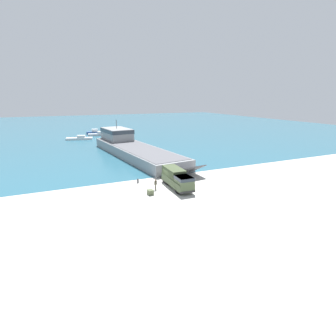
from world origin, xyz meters
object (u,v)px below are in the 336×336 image
object	(u,v)px
soldier_on_ramp	(156,184)
cargo_crate	(150,192)
moored_boat_b	(100,134)
military_truck	(177,178)
moored_boat_c	(80,138)
landing_craft	(131,146)
mooring_bollard	(138,181)
moored_boat_a	(96,132)

from	to	relation	value
soldier_on_ramp	cargo_crate	world-z (taller)	soldier_on_ramp
moored_boat_b	cargo_crate	distance (m)	66.79
moored_boat_b	military_truck	bearing A→B (deg)	-168.18
military_truck	moored_boat_c	xyz separation A→B (m)	(-8.92, 58.05, -1.09)
landing_craft	moored_boat_b	xyz separation A→B (m)	(-1.44, 37.25, -1.46)
landing_craft	mooring_bollard	size ratio (longest dim) A/B	55.91
moored_boat_c	moored_boat_a	bearing A→B (deg)	-16.78
landing_craft	moored_boat_a	size ratio (longest dim) A/B	5.42
moored_boat_a	moored_boat_b	distance (m)	4.95
soldier_on_ramp	mooring_bollard	bearing A→B (deg)	-23.93
military_truck	moored_boat_a	distance (m)	70.39
mooring_bollard	cargo_crate	bearing A→B (deg)	-89.79
mooring_bollard	moored_boat_b	bearing A→B (deg)	86.12
moored_boat_c	military_truck	bearing A→B (deg)	-156.69
landing_craft	moored_boat_c	distance (m)	31.34
moored_boat_c	mooring_bollard	world-z (taller)	moored_boat_c
moored_boat_c	mooring_bollard	size ratio (longest dim) A/B	11.99
landing_craft	moored_boat_c	world-z (taller)	landing_craft
cargo_crate	landing_craft	bearing A→B (deg)	79.37
military_truck	soldier_on_ramp	size ratio (longest dim) A/B	4.78
soldier_on_ramp	mooring_bollard	xyz separation A→B (m)	(-1.53, 4.35, -0.56)
soldier_on_ramp	landing_craft	bearing A→B (deg)	-51.61
military_truck	mooring_bollard	bearing A→B (deg)	-131.73
moored_boat_a	mooring_bollard	size ratio (longest dim) A/B	10.31
military_truck	moored_boat_a	world-z (taller)	military_truck
military_truck	moored_boat_b	world-z (taller)	military_truck
landing_craft	mooring_bollard	world-z (taller)	landing_craft
soldier_on_ramp	moored_boat_c	size ratio (longest dim) A/B	0.19
soldier_on_ramp	military_truck	bearing A→B (deg)	-141.47
military_truck	moored_boat_b	distance (m)	65.46
moored_boat_c	landing_craft	bearing A→B (deg)	-147.91
moored_boat_b	moored_boat_c	xyz separation A→B (m)	(-7.98, -7.40, -0.02)
military_truck	mooring_bollard	distance (m)	7.09
military_truck	moored_boat_b	xyz separation A→B (m)	(-0.94, 65.45, -1.06)
landing_craft	soldier_on_ramp	xyz separation A→B (m)	(-4.01, -27.69, -1.00)
landing_craft	soldier_on_ramp	size ratio (longest dim) A/B	25.07
military_truck	moored_boat_c	bearing A→B (deg)	-169.15
military_truck	soldier_on_ramp	xyz separation A→B (m)	(-3.51, 0.50, -0.61)
soldier_on_ramp	moored_boat_a	xyz separation A→B (m)	(2.10, 69.87, -0.32)
mooring_bollard	moored_boat_a	bearing A→B (deg)	86.83
moored_boat_c	mooring_bollard	xyz separation A→B (m)	(3.88, -53.21, -0.09)
soldier_on_ramp	mooring_bollard	distance (m)	4.64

